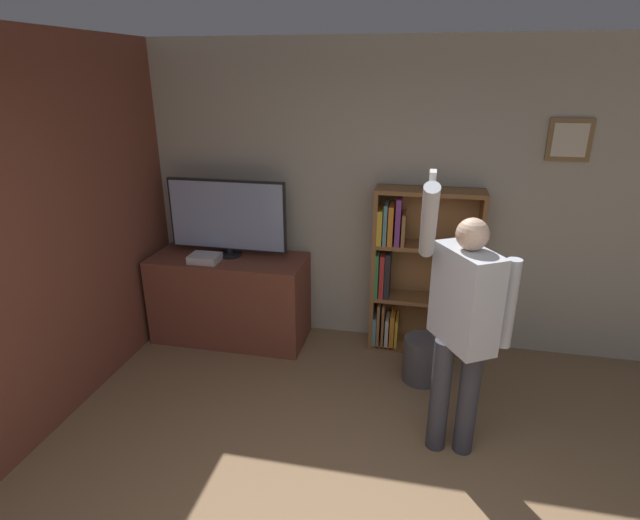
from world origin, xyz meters
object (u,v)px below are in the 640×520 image
at_px(bookshelf, 412,272).
at_px(person, 463,319).
at_px(waste_bin, 422,359).
at_px(television, 227,217).
at_px(game_console, 205,258).

bearing_deg(bookshelf, person, -75.54).
height_order(bookshelf, waste_bin, bookshelf).
distance_m(television, bookshelf, 1.73).
xyz_separation_m(television, bookshelf, (1.67, 0.13, -0.45)).
relative_size(television, person, 0.56).
bearing_deg(waste_bin, game_console, 174.05).
height_order(television, person, person).
relative_size(television, waste_bin, 2.87).
distance_m(television, waste_bin, 2.10).
xyz_separation_m(television, person, (2.01, -1.20, -0.19)).
relative_size(bookshelf, waste_bin, 3.94).
distance_m(person, waste_bin, 1.15).
relative_size(television, game_console, 4.19).
bearing_deg(television, bookshelf, 4.32).
bearing_deg(game_console, person, -24.76).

